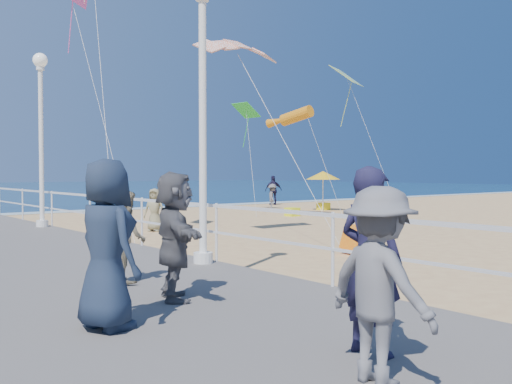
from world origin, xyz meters
TOP-DOWN VIEW (x-y plane):
  - ground at (0.00, 0.00)m, footprint 160.00×160.00m
  - surf_line at (0.00, 20.50)m, footprint 160.00×1.20m
  - boardwalk at (-7.50, 0.00)m, footprint 5.00×44.00m
  - railing at (-5.05, 0.00)m, footprint 0.05×42.00m
  - lamp_post_mid at (-5.35, 0.00)m, footprint 0.44×0.44m
  - lamp_post_far at (-5.35, 9.00)m, footprint 0.44×0.44m
  - spectator_0 at (-7.05, -5.38)m, footprint 0.47×0.67m
  - spectator_1 at (-7.28, -0.81)m, footprint 0.66×0.78m
  - spectator_2 at (-7.55, -5.90)m, footprint 0.61×1.03m
  - spectator_4 at (-8.60, -3.07)m, footprint 0.69×0.96m
  - spectator_5 at (-7.31, -2.30)m, footprint 1.10×1.64m
  - beach_walker_a at (8.99, 14.93)m, footprint 1.00×1.07m
  - beach_walker_b at (12.29, 18.73)m, footprint 1.18×0.87m
  - beach_walker_c at (-1.43, 9.06)m, footprint 0.84×0.87m
  - box_kite at (-0.18, 0.82)m, footprint 0.56×0.71m
  - beach_umbrella at (10.88, 12.95)m, footprint 1.90×1.90m
  - beach_chair_left at (7.01, 11.15)m, footprint 0.55×0.55m
  - beach_chair_right at (11.27, 13.30)m, footprint 0.55×0.55m
  - kite_parafoil at (-0.34, 5.63)m, footprint 2.80×0.94m
  - kite_windsock at (6.93, 10.78)m, footprint 1.03×2.82m
  - kite_diamond_multi at (10.65, 11.10)m, footprint 2.02×1.86m
  - kite_diamond_green at (6.99, 14.70)m, footprint 1.11×1.30m

SIDE VIEW (x-z plane):
  - ground at x=0.00m, z-range 0.00..0.00m
  - surf_line at x=0.00m, z-range 0.01..0.05m
  - boardwalk at x=-7.50m, z-range 0.00..0.40m
  - beach_chair_left at x=7.01m, z-range 0.00..0.40m
  - beach_chair_right at x=11.27m, z-range 0.00..0.40m
  - box_kite at x=-0.18m, z-range -0.07..0.67m
  - beach_walker_a at x=8.99m, z-range 0.00..1.45m
  - beach_walker_c at x=-1.43m, z-range 0.00..1.51m
  - beach_walker_b at x=12.29m, z-range 0.00..1.86m
  - spectator_1 at x=-7.28m, z-range 0.40..1.82m
  - spectator_2 at x=-7.55m, z-range 0.40..1.97m
  - spectator_5 at x=-7.31m, z-range 0.40..2.09m
  - railing at x=-5.05m, z-range 0.98..1.53m
  - spectator_0 at x=-7.05m, z-range 0.40..2.14m
  - spectator_4 at x=-8.60m, z-range 0.40..2.23m
  - beach_umbrella at x=10.88m, z-range 0.84..2.98m
  - lamp_post_mid at x=-5.35m, z-range 1.00..6.32m
  - lamp_post_far at x=-5.35m, z-range 1.00..6.32m
  - kite_windsock at x=6.93m, z-range 4.15..5.26m
  - kite_diamond_green at x=6.99m, z-range 4.94..5.64m
  - kite_parafoil at x=-0.34m, z-range 5.76..6.41m
  - kite_diamond_multi at x=10.65m, z-range 6.48..7.47m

